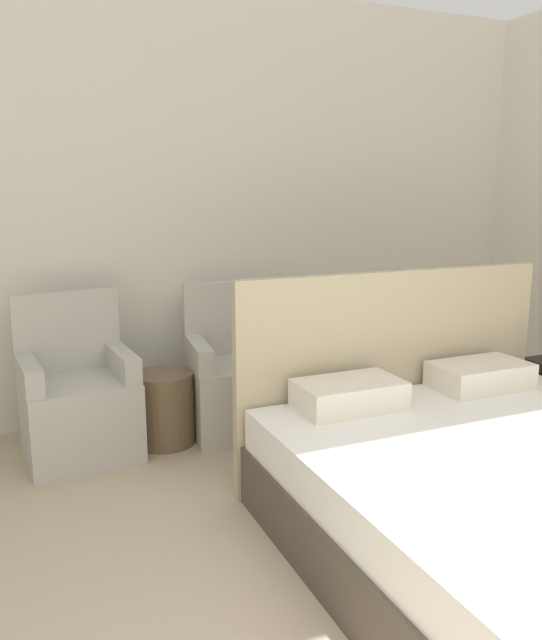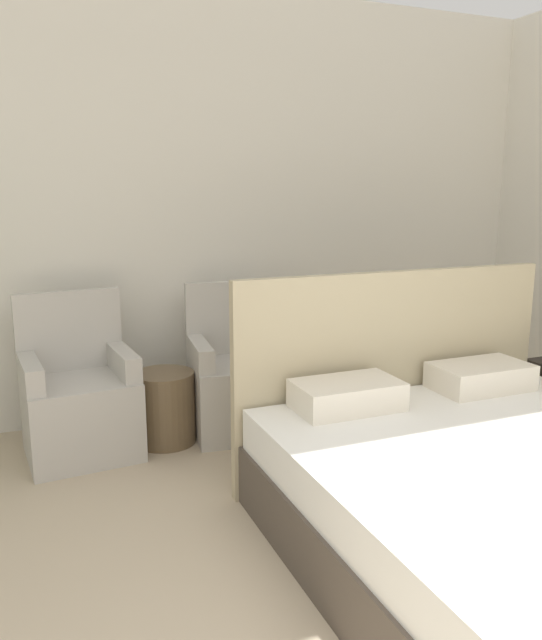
# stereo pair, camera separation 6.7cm
# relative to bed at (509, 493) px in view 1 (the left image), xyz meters

# --- Properties ---
(wall_back) EXTENTS (10.00, 0.06, 2.90)m
(wall_back) POSITION_rel_bed_xyz_m (-0.91, 2.36, 1.17)
(wall_back) COLOR silver
(wall_back) RESTS_ON ground_plane
(bed) EXTENTS (1.87, 1.98, 1.14)m
(bed) POSITION_rel_bed_xyz_m (0.00, 0.00, 0.00)
(bed) COLOR #4C4238
(bed) RESTS_ON ground_plane
(armchair_near_window_left) EXTENTS (0.68, 0.61, 0.97)m
(armchair_near_window_left) POSITION_rel_bed_xyz_m (-1.60, 1.80, 0.03)
(armchair_near_window_left) COLOR #B7B2A8
(armchair_near_window_left) RESTS_ON ground_plane
(armchair_near_window_right) EXTENTS (0.69, 0.63, 0.97)m
(armchair_near_window_right) POSITION_rel_bed_xyz_m (-0.58, 1.80, 0.03)
(armchair_near_window_right) COLOR #B7B2A8
(armchair_near_window_right) RESTS_ON ground_plane
(side_table) EXTENTS (0.38, 0.38, 0.46)m
(side_table) POSITION_rel_bed_xyz_m (-1.09, 1.78, -0.05)
(side_table) COLOR brown
(side_table) RESTS_ON ground_plane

